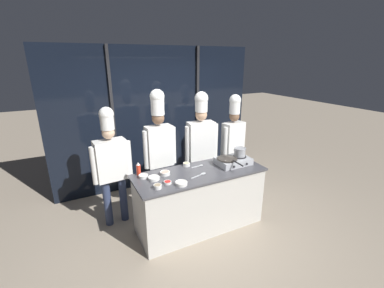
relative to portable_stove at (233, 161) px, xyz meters
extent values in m
plane|color=gray|center=(-0.60, -0.02, -0.96)|extent=(24.00, 24.00, 0.00)
cube|color=black|center=(-0.60, 1.70, 0.39)|extent=(4.03, 0.04, 2.70)
cube|color=#232326|center=(-1.45, 1.66, 0.39)|extent=(0.05, 0.05, 2.70)
cube|color=#232326|center=(0.26, 1.66, 0.39)|extent=(0.05, 0.05, 2.70)
cube|color=beige|center=(-0.60, -0.02, -0.52)|extent=(1.86, 0.70, 0.88)
cube|color=#47474C|center=(-0.60, -0.02, -0.07)|extent=(1.92, 0.73, 0.03)
cube|color=#B2B5BA|center=(0.00, 0.00, 0.00)|extent=(0.51, 0.35, 0.10)
cylinder|color=black|center=(-0.12, 0.00, 0.05)|extent=(0.20, 0.20, 0.01)
cylinder|color=black|center=(-0.12, -0.19, 0.00)|extent=(0.03, 0.01, 0.03)
cylinder|color=black|center=(0.12, 0.00, 0.05)|extent=(0.20, 0.20, 0.01)
cylinder|color=black|center=(0.12, -0.19, 0.00)|extent=(0.03, 0.01, 0.03)
cylinder|color=#38332D|center=(-0.12, 0.00, 0.06)|extent=(0.30, 0.30, 0.01)
cone|color=#38332D|center=(-0.12, 0.00, 0.08)|extent=(0.32, 0.32, 0.04)
cylinder|color=black|center=(-0.12, -0.27, 0.09)|extent=(0.02, 0.24, 0.02)
cylinder|color=#93969B|center=(0.12, 0.00, 0.12)|extent=(0.17, 0.17, 0.13)
torus|color=#93969B|center=(0.12, 0.00, 0.19)|extent=(0.18, 0.18, 0.01)
torus|color=#93969B|center=(0.02, 0.00, 0.16)|extent=(0.01, 0.05, 0.05)
torus|color=#93969B|center=(0.22, 0.00, 0.16)|extent=(0.01, 0.05, 0.05)
cylinder|color=red|center=(-1.41, 0.29, 0.02)|extent=(0.06, 0.06, 0.15)
cone|color=white|center=(-1.41, 0.29, 0.12)|extent=(0.05, 0.05, 0.04)
cylinder|color=white|center=(-1.08, 0.12, -0.03)|extent=(0.14, 0.14, 0.04)
torus|color=white|center=(-1.08, 0.12, -0.01)|extent=(0.14, 0.14, 0.01)
cylinder|color=#EAA893|center=(-1.08, 0.12, -0.02)|extent=(0.11, 0.11, 0.02)
cylinder|color=white|center=(-1.31, -0.21, -0.03)|extent=(0.10, 0.10, 0.05)
torus|color=white|center=(-1.31, -0.21, 0.00)|extent=(0.11, 0.11, 0.01)
cylinder|color=#9E896B|center=(-1.31, -0.21, -0.02)|extent=(0.09, 0.09, 0.03)
cylinder|color=white|center=(-1.27, 0.05, -0.03)|extent=(0.16, 0.16, 0.04)
torus|color=white|center=(-1.27, 0.05, -0.01)|extent=(0.16, 0.16, 0.01)
cylinder|color=white|center=(-1.27, 0.05, -0.02)|extent=(0.13, 0.13, 0.02)
cylinder|color=white|center=(-1.01, -0.26, -0.03)|extent=(0.16, 0.16, 0.04)
torus|color=white|center=(-1.01, -0.26, -0.01)|extent=(0.16, 0.16, 0.01)
cylinder|color=silver|center=(-1.01, -0.26, -0.02)|extent=(0.13, 0.13, 0.02)
cylinder|color=white|center=(-1.15, -0.15, -0.04)|extent=(0.10, 0.10, 0.03)
torus|color=white|center=(-1.15, -0.15, -0.02)|extent=(0.10, 0.10, 0.01)
cylinder|color=red|center=(-1.15, -0.15, -0.03)|extent=(0.08, 0.08, 0.02)
cylinder|color=white|center=(-1.38, 0.17, -0.03)|extent=(0.13, 0.13, 0.04)
torus|color=white|center=(-1.38, 0.17, -0.01)|extent=(0.13, 0.13, 0.01)
cylinder|color=silver|center=(-1.38, 0.17, -0.02)|extent=(0.11, 0.11, 0.02)
cylinder|color=white|center=(-0.68, 0.26, -0.03)|extent=(0.10, 0.10, 0.05)
torus|color=white|center=(-0.68, 0.26, 0.00)|extent=(0.11, 0.11, 0.01)
cylinder|color=#E0C689|center=(-0.68, 0.26, -0.02)|extent=(0.09, 0.09, 0.03)
cube|color=#B2B5BA|center=(-0.73, -0.14, -0.05)|extent=(0.18, 0.06, 0.01)
ellipsoid|color=#B2B5BA|center=(-0.59, -0.11, -0.04)|extent=(0.10, 0.08, 0.02)
cube|color=#B2B5BA|center=(-0.58, 0.16, -0.05)|extent=(0.14, 0.02, 0.01)
ellipsoid|color=#B2B5BA|center=(-0.48, 0.16, -0.04)|extent=(0.07, 0.04, 0.02)
cylinder|color=#2D3856|center=(-1.59, 0.67, -0.59)|extent=(0.12, 0.12, 0.75)
cylinder|color=#2D3856|center=(-1.83, 0.65, -0.59)|extent=(0.12, 0.12, 0.75)
cube|color=white|center=(-1.71, 0.66, 0.09)|extent=(0.46, 0.27, 0.61)
cylinder|color=white|center=(-1.46, 0.65, 0.07)|extent=(0.09, 0.09, 0.56)
cylinder|color=white|center=(-1.96, 0.60, 0.07)|extent=(0.09, 0.09, 0.56)
sphere|color=beige|center=(-1.71, 0.66, 0.51)|extent=(0.18, 0.18, 0.18)
cylinder|color=white|center=(-1.71, 0.66, 0.67)|extent=(0.19, 0.19, 0.22)
sphere|color=white|center=(-1.71, 0.66, 0.78)|extent=(0.20, 0.20, 0.20)
cylinder|color=#2D3856|center=(-0.84, 0.68, -0.56)|extent=(0.11, 0.11, 0.82)
cylinder|color=#2D3856|center=(-1.07, 0.67, -0.56)|extent=(0.11, 0.11, 0.82)
cube|color=white|center=(-0.96, 0.68, 0.18)|extent=(0.42, 0.23, 0.66)
cylinder|color=white|center=(-0.72, 0.66, 0.17)|extent=(0.08, 0.08, 0.61)
cylinder|color=white|center=(-1.19, 0.64, 0.17)|extent=(0.08, 0.08, 0.61)
sphere|color=brown|center=(-0.96, 0.68, 0.64)|extent=(0.19, 0.19, 0.19)
cylinder|color=white|center=(-0.96, 0.68, 0.83)|extent=(0.20, 0.20, 0.28)
sphere|color=white|center=(-0.96, 0.68, 0.97)|extent=(0.22, 0.22, 0.22)
cylinder|color=#2D3856|center=(-0.10, 0.62, -0.56)|extent=(0.12, 0.12, 0.81)
cylinder|color=#2D3856|center=(-0.35, 0.64, -0.56)|extent=(0.12, 0.12, 0.81)
cube|color=white|center=(-0.23, 0.63, 0.18)|extent=(0.47, 0.28, 0.66)
cylinder|color=white|center=(0.02, 0.57, 0.16)|extent=(0.09, 0.09, 0.60)
cylinder|color=white|center=(-0.48, 0.62, 0.16)|extent=(0.09, 0.09, 0.60)
sphere|color=tan|center=(-0.23, 0.63, 0.63)|extent=(0.19, 0.19, 0.19)
cylinder|color=white|center=(-0.23, 0.63, 0.79)|extent=(0.20, 0.20, 0.22)
sphere|color=white|center=(-0.23, 0.63, 0.90)|extent=(0.22, 0.22, 0.22)
cylinder|color=#4C4C51|center=(0.59, 0.70, -0.58)|extent=(0.11, 0.11, 0.76)
cylinder|color=#4C4C51|center=(0.37, 0.66, -0.58)|extent=(0.11, 0.11, 0.76)
cube|color=white|center=(0.48, 0.68, 0.10)|extent=(0.44, 0.28, 0.61)
cylinder|color=white|center=(0.71, 0.68, 0.08)|extent=(0.08, 0.08, 0.56)
cylinder|color=white|center=(0.26, 0.61, 0.08)|extent=(0.08, 0.08, 0.56)
sphere|color=brown|center=(0.48, 0.68, 0.52)|extent=(0.18, 0.18, 0.18)
cylinder|color=white|center=(0.48, 0.68, 0.69)|extent=(0.19, 0.19, 0.24)
sphere|color=white|center=(0.48, 0.68, 0.81)|extent=(0.20, 0.20, 0.20)
camera|label=1|loc=(-2.24, -2.99, 1.51)|focal=24.00mm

